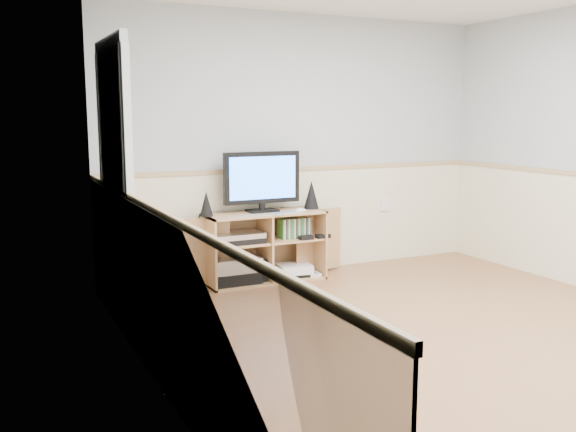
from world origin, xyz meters
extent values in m
cube|color=#B47950|center=(0.00, 0.00, -0.01)|extent=(4.00, 4.50, 0.02)
cube|color=#B4BDC3|center=(-2.01, 0.00, 1.25)|extent=(0.02, 4.50, 2.50)
cube|color=#B4BDC3|center=(0.00, 2.26, 1.25)|extent=(4.00, 0.02, 2.50)
cube|color=beige|center=(0.00, 2.24, 0.50)|extent=(4.00, 0.01, 1.00)
cube|color=tan|center=(0.00, 2.23, 1.02)|extent=(4.00, 0.02, 0.04)
cube|color=silver|center=(-1.98, 1.30, 1.00)|extent=(0.03, 0.82, 2.00)
cube|color=tan|center=(-0.49, 2.01, 0.01)|extent=(1.12, 0.42, 0.02)
cube|color=tan|center=(-0.49, 2.01, 0.64)|extent=(1.12, 0.42, 0.02)
cube|color=tan|center=(-1.04, 2.01, 0.33)|extent=(0.02, 0.42, 0.65)
cube|color=tan|center=(0.06, 2.01, 0.33)|extent=(0.02, 0.42, 0.65)
cube|color=tan|center=(-0.49, 2.21, 0.33)|extent=(1.12, 0.02, 0.65)
cube|color=tan|center=(-0.49, 2.01, 0.33)|extent=(0.02, 0.40, 0.61)
cube|color=tan|center=(-0.77, 2.01, 0.38)|extent=(0.53, 0.38, 0.02)
cube|color=tan|center=(-0.21, 2.01, 0.38)|extent=(0.53, 0.38, 0.02)
cube|color=tan|center=(-1.10, 2.06, 0.33)|extent=(0.53, 0.11, 0.61)
cube|color=tan|center=(0.11, 2.06, 0.33)|extent=(0.53, 0.11, 0.61)
cube|color=black|center=(-0.49, 2.06, 0.66)|extent=(0.28, 0.18, 0.02)
cube|color=black|center=(-0.49, 2.06, 0.70)|extent=(0.05, 0.04, 0.06)
cube|color=black|center=(-0.49, 2.06, 0.97)|extent=(0.75, 0.05, 0.48)
cube|color=#3075FE|center=(-0.49, 2.03, 0.97)|extent=(0.66, 0.01, 0.39)
cone|color=black|center=(-1.05, 2.03, 0.76)|extent=(0.12, 0.12, 0.22)
cone|color=black|center=(0.01, 2.03, 0.78)|extent=(0.15, 0.15, 0.27)
cube|color=silver|center=(-0.34, 1.87, 0.66)|extent=(0.32, 0.19, 0.01)
ellipsoid|color=white|center=(-0.18, 1.87, 0.67)|extent=(0.11, 0.09, 0.04)
cube|color=black|center=(-0.81, 2.01, 0.07)|extent=(0.46, 0.34, 0.11)
cube|color=silver|center=(-0.81, 2.01, 0.20)|extent=(0.46, 0.34, 0.13)
cube|color=black|center=(-0.77, 2.01, 0.42)|extent=(0.46, 0.32, 0.05)
cube|color=silver|center=(-0.77, 2.01, 0.46)|extent=(0.46, 0.32, 0.05)
cube|color=black|center=(-0.53, 1.96, 0.12)|extent=(0.04, 0.14, 0.20)
cube|color=white|center=(-0.31, 2.04, 0.04)|extent=(0.23, 0.19, 0.05)
cube|color=black|center=(-0.19, 1.99, 0.04)|extent=(0.33, 0.28, 0.03)
cube|color=white|center=(-0.19, 1.99, 0.09)|extent=(0.34, 0.30, 0.08)
cube|color=white|center=(0.01, 1.91, 0.04)|extent=(0.04, 0.14, 0.03)
cube|color=white|center=(-0.01, 2.07, 0.04)|extent=(0.09, 0.15, 0.03)
cube|color=#3F8C3F|center=(-0.19, 1.99, 0.48)|extent=(0.30, 0.13, 0.19)
cube|color=white|center=(1.00, 2.23, 0.60)|extent=(0.12, 0.03, 0.12)
camera|label=1|loc=(-2.85, -3.36, 1.54)|focal=40.00mm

